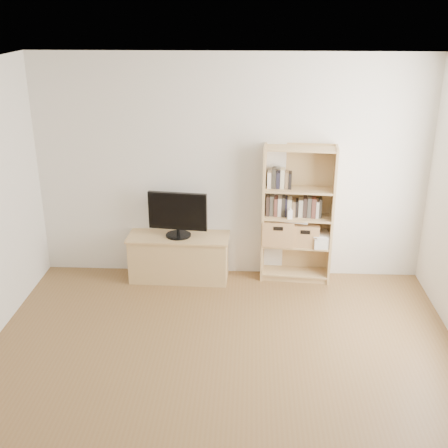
# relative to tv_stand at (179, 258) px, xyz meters

# --- Properties ---
(floor) EXTENTS (4.50, 5.00, 0.01)m
(floor) POSITION_rel_tv_stand_xyz_m (0.60, -2.29, -0.26)
(floor) COLOR brown
(floor) RESTS_ON ground
(back_wall) EXTENTS (4.50, 0.02, 2.60)m
(back_wall) POSITION_rel_tv_stand_xyz_m (0.60, 0.21, 1.04)
(back_wall) COLOR silver
(back_wall) RESTS_ON floor
(ceiling) EXTENTS (4.50, 5.00, 0.01)m
(ceiling) POSITION_rel_tv_stand_xyz_m (0.60, -2.29, 2.34)
(ceiling) COLOR white
(ceiling) RESTS_ON back_wall
(tv_stand) EXTENTS (1.15, 0.45, 0.52)m
(tv_stand) POSITION_rel_tv_stand_xyz_m (0.00, 0.00, 0.00)
(tv_stand) COLOR tan
(tv_stand) RESTS_ON floor
(bookshelf) EXTENTS (0.83, 0.35, 1.62)m
(bookshelf) POSITION_rel_tv_stand_xyz_m (1.38, 0.07, 0.55)
(bookshelf) COLOR tan
(bookshelf) RESTS_ON floor
(television) EXTENTS (0.68, 0.13, 0.54)m
(television) POSITION_rel_tv_stand_xyz_m (0.00, 0.00, 0.55)
(television) COLOR black
(television) RESTS_ON tv_stand
(books_row_mid) EXTENTS (0.75, 0.22, 0.20)m
(books_row_mid) POSITION_rel_tv_stand_xyz_m (1.38, 0.09, 0.63)
(books_row_mid) COLOR #342722
(books_row_mid) RESTS_ON bookshelf
(books_row_upper) EXTENTS (0.35, 0.14, 0.18)m
(books_row_upper) POSITION_rel_tv_stand_xyz_m (1.20, 0.10, 0.95)
(books_row_upper) COLOR #342722
(books_row_upper) RESTS_ON bookshelf
(baby_monitor) EXTENTS (0.06, 0.05, 0.11)m
(baby_monitor) POSITION_rel_tv_stand_xyz_m (1.28, -0.01, 0.58)
(baby_monitor) COLOR white
(baby_monitor) RESTS_ON bookshelf
(basket_left) EXTENTS (0.38, 0.32, 0.30)m
(basket_left) POSITION_rel_tv_stand_xyz_m (1.16, 0.08, 0.34)
(basket_left) COLOR tan
(basket_left) RESTS_ON bookshelf
(basket_right) EXTENTS (0.34, 0.29, 0.26)m
(basket_right) POSITION_rel_tv_stand_xyz_m (1.47, 0.06, 0.32)
(basket_right) COLOR tan
(basket_right) RESTS_ON bookshelf
(laptop) EXTENTS (0.37, 0.30, 0.03)m
(laptop) POSITION_rel_tv_stand_xyz_m (1.35, 0.06, 0.50)
(laptop) COLOR white
(laptop) RESTS_ON basket_left
(magazine_stack) EXTENTS (0.22, 0.30, 0.13)m
(magazine_stack) POSITION_rel_tv_stand_xyz_m (1.65, 0.04, 0.25)
(magazine_stack) COLOR beige
(magazine_stack) RESTS_ON bookshelf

